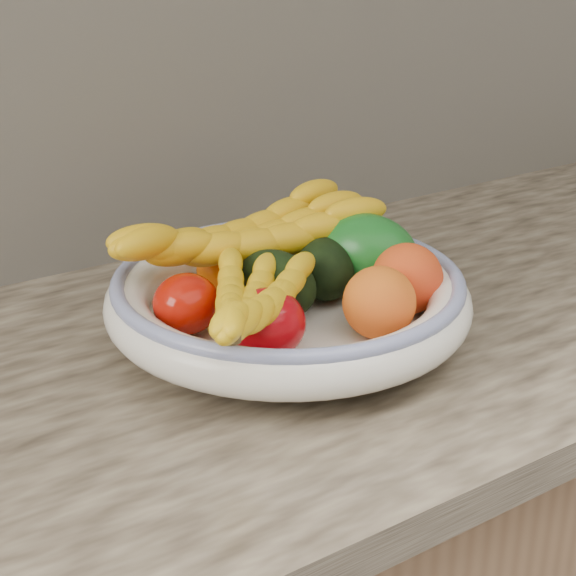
# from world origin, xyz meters

# --- Properties ---
(fruit_bowl) EXTENTS (0.39, 0.39, 0.08)m
(fruit_bowl) POSITION_xyz_m (0.00, 1.66, 0.95)
(fruit_bowl) COLOR white
(fruit_bowl) RESTS_ON kitchen_counter
(clementine_back_left) EXTENTS (0.07, 0.07, 0.05)m
(clementine_back_left) POSITION_xyz_m (-0.03, 1.76, 0.95)
(clementine_back_left) COLOR #E65E04
(clementine_back_left) RESTS_ON fruit_bowl
(clementine_back_right) EXTENTS (0.06, 0.06, 0.05)m
(clementine_back_right) POSITION_xyz_m (0.04, 1.78, 0.95)
(clementine_back_right) COLOR #E46304
(clementine_back_right) RESTS_ON fruit_bowl
(clementine_back_mid) EXTENTS (0.07, 0.07, 0.05)m
(clementine_back_mid) POSITION_xyz_m (-0.01, 1.71, 0.95)
(clementine_back_mid) COLOR #DA4B04
(clementine_back_mid) RESTS_ON fruit_bowl
(clementine_extra) EXTENTS (0.05, 0.05, 0.05)m
(clementine_extra) POSITION_xyz_m (-0.01, 1.72, 0.95)
(clementine_extra) COLOR #F26005
(clementine_extra) RESTS_ON fruit_bowl
(tomato_left) EXTENTS (0.07, 0.07, 0.06)m
(tomato_left) POSITION_xyz_m (-0.11, 1.68, 0.96)
(tomato_left) COLOR #B21105
(tomato_left) RESTS_ON fruit_bowl
(tomato_near_left) EXTENTS (0.09, 0.09, 0.07)m
(tomato_near_left) POSITION_xyz_m (-0.07, 1.59, 0.96)
(tomato_near_left) COLOR #A3050C
(tomato_near_left) RESTS_ON fruit_bowl
(avocado_center) EXTENTS (0.08, 0.11, 0.07)m
(avocado_center) POSITION_xyz_m (-0.01, 1.67, 0.96)
(avocado_center) COLOR black
(avocado_center) RESTS_ON fruit_bowl
(avocado_right) EXTENTS (0.11, 0.12, 0.07)m
(avocado_right) POSITION_xyz_m (0.06, 1.68, 0.96)
(avocado_right) COLOR black
(avocado_right) RESTS_ON fruit_bowl
(green_mango) EXTENTS (0.15, 0.16, 0.11)m
(green_mango) POSITION_xyz_m (0.11, 1.67, 0.98)
(green_mango) COLOR #105718
(green_mango) RESTS_ON fruit_bowl
(peach_front) EXTENTS (0.09, 0.09, 0.07)m
(peach_front) POSITION_xyz_m (0.05, 1.57, 0.97)
(peach_front) COLOR orange
(peach_front) RESTS_ON fruit_bowl
(peach_right) EXTENTS (0.09, 0.09, 0.08)m
(peach_right) POSITION_xyz_m (0.11, 1.60, 0.97)
(peach_right) COLOR orange
(peach_right) RESTS_ON fruit_bowl
(banana_bunch_back) EXTENTS (0.34, 0.12, 0.09)m
(banana_bunch_back) POSITION_xyz_m (-0.01, 1.73, 0.99)
(banana_bunch_back) COLOR yellow
(banana_bunch_back) RESTS_ON fruit_bowl
(banana_bunch_front) EXTENTS (0.24, 0.25, 0.07)m
(banana_bunch_front) POSITION_xyz_m (-0.09, 1.59, 0.98)
(banana_bunch_front) COLOR yellow
(banana_bunch_front) RESTS_ON fruit_bowl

